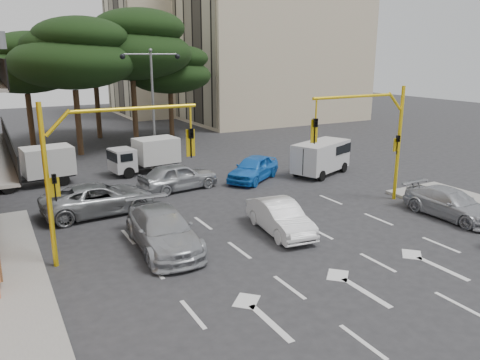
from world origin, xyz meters
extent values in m
plane|color=#28282B|center=(0.00, 0.00, 0.00)|extent=(120.00, 120.00, 0.00)
cube|color=gray|center=(0.00, 16.00, 0.07)|extent=(1.40, 6.00, 0.15)
cube|color=beige|center=(20.00, 32.00, 9.00)|extent=(20.00, 12.00, 18.00)
cube|color=black|center=(9.94, 32.00, 8.50)|extent=(0.12, 11.04, 16.20)
cube|color=beige|center=(13.00, 44.00, 8.00)|extent=(16.00, 12.00, 16.00)
cube|color=black|center=(4.94, 44.00, 7.50)|extent=(0.12, 11.04, 14.20)
cylinder|color=#382616|center=(-4.00, 22.00, 2.48)|extent=(0.44, 0.44, 4.95)
ellipsoid|color=black|center=(-4.00, 22.00, 6.93)|extent=(9.15, 9.15, 3.87)
ellipsoid|color=black|center=(-3.40, 21.60, 8.80)|extent=(6.86, 6.86, 2.86)
ellipsoid|color=black|center=(-4.50, 22.30, 8.25)|extent=(6.07, 6.07, 2.64)
cylinder|color=#382616|center=(1.00, 24.00, 2.70)|extent=(0.44, 0.44, 5.40)
ellipsoid|color=black|center=(1.00, 24.00, 7.56)|extent=(9.98, 9.98, 4.22)
ellipsoid|color=black|center=(1.60, 23.60, 9.60)|extent=(7.49, 7.49, 3.12)
ellipsoid|color=black|center=(0.50, 24.30, 9.00)|extent=(6.62, 6.62, 2.88)
cylinder|color=#382616|center=(-7.00, 26.00, 2.25)|extent=(0.44, 0.44, 4.50)
ellipsoid|color=black|center=(-7.00, 26.00, 6.30)|extent=(8.32, 8.32, 3.52)
ellipsoid|color=black|center=(-6.40, 25.60, 8.00)|extent=(6.24, 6.24, 2.60)
ellipsoid|color=black|center=(-7.50, 26.30, 7.50)|extent=(5.52, 5.52, 2.40)
cylinder|color=#382616|center=(5.00, 26.00, 2.02)|extent=(0.44, 0.44, 4.05)
ellipsoid|color=black|center=(5.00, 26.00, 5.67)|extent=(7.49, 7.49, 3.17)
ellipsoid|color=black|center=(5.60, 25.60, 7.20)|extent=(5.62, 5.62, 2.34)
ellipsoid|color=black|center=(4.50, 26.30, 6.75)|extent=(4.97, 4.97, 2.16)
cylinder|color=#382616|center=(-1.00, 29.00, 2.48)|extent=(0.44, 0.44, 4.95)
ellipsoid|color=black|center=(-1.00, 29.00, 6.93)|extent=(9.15, 9.15, 3.87)
ellipsoid|color=black|center=(-0.40, 28.60, 8.80)|extent=(6.86, 6.86, 2.86)
ellipsoid|color=black|center=(-1.50, 29.30, 8.25)|extent=(6.07, 6.07, 2.64)
cylinder|color=yellow|center=(8.60, 2.00, 3.00)|extent=(0.18, 0.18, 6.00)
cylinder|color=yellow|center=(8.05, 2.00, 5.25)|extent=(0.95, 0.14, 0.95)
cylinder|color=yellow|center=(5.30, 2.00, 5.60)|extent=(4.80, 0.14, 0.14)
cylinder|color=yellow|center=(3.10, 2.00, 5.15)|extent=(0.08, 0.08, 0.90)
imported|color=black|center=(3.10, 2.00, 4.10)|extent=(0.20, 0.24, 1.20)
cube|color=yellow|center=(3.10, 2.08, 4.10)|extent=(0.36, 0.06, 1.10)
imported|color=black|center=(8.38, 1.85, 3.00)|extent=(0.16, 0.20, 1.00)
cube|color=yellow|center=(8.38, 1.95, 3.00)|extent=(0.35, 0.08, 0.70)
cylinder|color=yellow|center=(-8.60, 2.00, 3.00)|extent=(0.18, 0.18, 6.00)
cylinder|color=yellow|center=(-8.05, 2.00, 5.25)|extent=(0.95, 0.14, 0.95)
cylinder|color=yellow|center=(-5.30, 2.00, 5.60)|extent=(4.80, 0.14, 0.14)
cylinder|color=yellow|center=(-3.10, 2.00, 5.15)|extent=(0.08, 0.08, 0.90)
imported|color=black|center=(-3.10, 2.00, 4.10)|extent=(0.20, 0.24, 1.20)
cube|color=yellow|center=(-3.10, 2.08, 4.10)|extent=(0.36, 0.06, 1.10)
imported|color=black|center=(-8.38, 1.85, 3.00)|extent=(0.16, 0.20, 1.00)
cube|color=yellow|center=(-8.38, 1.95, 3.00)|extent=(0.35, 0.08, 0.70)
cylinder|color=slate|center=(-9.60, -1.00, 7.90)|extent=(0.20, 0.20, 0.45)
cylinder|color=slate|center=(0.00, 16.00, 3.90)|extent=(0.16, 0.16, 7.50)
cylinder|color=slate|center=(-0.90, 16.00, 7.55)|extent=(1.80, 0.10, 0.10)
sphere|color=black|center=(-1.90, 16.00, 7.40)|extent=(0.36, 0.36, 0.36)
cylinder|color=slate|center=(0.90, 16.00, 7.55)|extent=(1.80, 0.10, 0.10)
sphere|color=black|center=(1.90, 16.00, 7.40)|extent=(0.36, 0.36, 0.36)
sphere|color=slate|center=(0.00, 16.00, 7.80)|extent=(0.24, 0.24, 0.24)
imported|color=silver|center=(0.49, 0.85, 0.70)|extent=(1.96, 4.39, 1.40)
imported|color=blue|center=(3.90, 9.00, 0.76)|extent=(4.69, 3.98, 1.52)
imported|color=#A2A5AA|center=(-4.57, 1.66, 0.78)|extent=(2.52, 5.51, 1.56)
imported|color=#94989B|center=(-5.84, 7.22, 0.75)|extent=(5.58, 2.87, 1.51)
imported|color=#A7AAB0|center=(-0.92, 9.28, 0.79)|extent=(4.82, 2.43, 1.57)
imported|color=#AAACB2|center=(8.70, -1.39, 0.68)|extent=(1.99, 4.70, 1.35)
camera|label=1|loc=(-10.25, -15.13, 7.55)|focal=35.00mm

